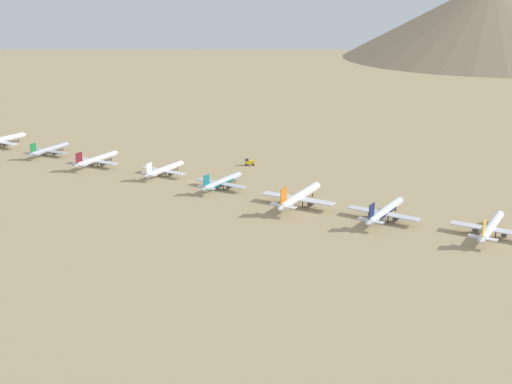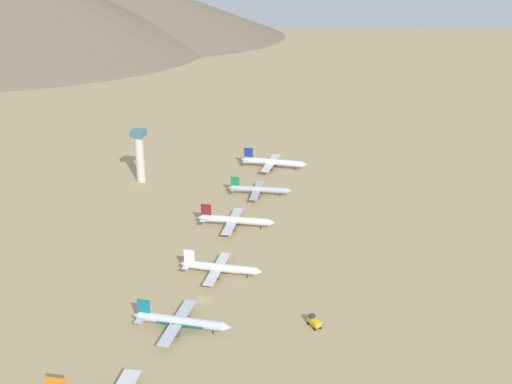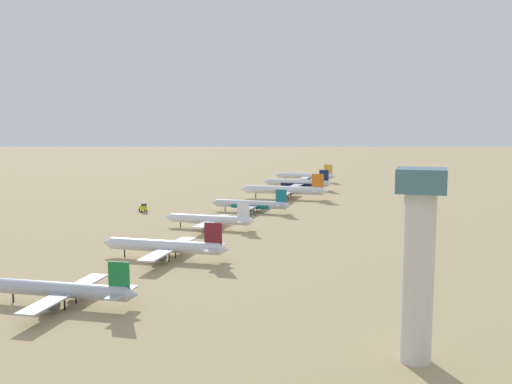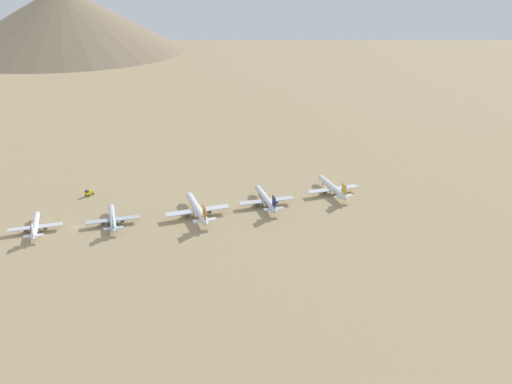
{
  "view_description": "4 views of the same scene",
  "coord_description": "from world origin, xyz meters",
  "px_view_note": "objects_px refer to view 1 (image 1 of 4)",
  "views": [
    {
      "loc": [
        -272.75,
        -214.88,
        104.2
      ],
      "look_at": [
        -6.72,
        -44.31,
        3.54
      ],
      "focal_mm": 47.85,
      "sensor_mm": 36.0,
      "label": 1
    },
    {
      "loc": [
        65.12,
        -192.27,
        123.49
      ],
      "look_at": [
        -3.2,
        103.73,
        3.27
      ],
      "focal_mm": 43.8,
      "sensor_mm": 36.0,
      "label": 2
    },
    {
      "loc": [
        -72.52,
        198.39,
        36.19
      ],
      "look_at": [
        2.79,
        -39.97,
        6.34
      ],
      "focal_mm": 38.52,
      "sensor_mm": 36.0,
      "label": 3
    },
    {
      "loc": [
        -281.97,
        -21.34,
        133.74
      ],
      "look_at": [
        4.77,
        -104.16,
        6.67
      ],
      "focal_mm": 38.15,
      "sensor_mm": 36.0,
      "label": 4
    }
  ],
  "objects_px": {
    "parked_jet_5": "(96,160)",
    "parked_jet_6": "(49,150)",
    "service_truck": "(249,162)",
    "parked_jet_0": "(491,227)",
    "parked_jet_1": "(385,212)",
    "parked_jet_4": "(165,169)",
    "parked_jet_2": "(299,197)",
    "parked_jet_7": "(0,140)",
    "parked_jet_3": "(222,182)"
  },
  "relations": [
    {
      "from": "parked_jet_7",
      "to": "service_truck",
      "type": "relative_size",
      "value": 7.29
    },
    {
      "from": "parked_jet_2",
      "to": "parked_jet_6",
      "type": "xyz_separation_m",
      "value": [
        1.23,
        174.33,
        -1.05
      ]
    },
    {
      "from": "parked_jet_3",
      "to": "parked_jet_6",
      "type": "xyz_separation_m",
      "value": [
        -1.34,
        127.57,
        -0.08
      ]
    },
    {
      "from": "parked_jet_7",
      "to": "parked_jet_4",
      "type": "bearing_deg",
      "value": -87.69
    },
    {
      "from": "parked_jet_0",
      "to": "parked_jet_6",
      "type": "relative_size",
      "value": 1.19
    },
    {
      "from": "parked_jet_0",
      "to": "parked_jet_1",
      "type": "bearing_deg",
      "value": 96.86
    },
    {
      "from": "service_truck",
      "to": "parked_jet_0",
      "type": "bearing_deg",
      "value": -104.82
    },
    {
      "from": "parked_jet_4",
      "to": "parked_jet_7",
      "type": "bearing_deg",
      "value": 92.31
    },
    {
      "from": "parked_jet_5",
      "to": "service_truck",
      "type": "height_order",
      "value": "parked_jet_5"
    },
    {
      "from": "parked_jet_1",
      "to": "parked_jet_0",
      "type": "bearing_deg",
      "value": -83.14
    },
    {
      "from": "parked_jet_5",
      "to": "parked_jet_7",
      "type": "relative_size",
      "value": 0.93
    },
    {
      "from": "parked_jet_4",
      "to": "parked_jet_7",
      "type": "distance_m",
      "value": 131.33
    },
    {
      "from": "parked_jet_1",
      "to": "parked_jet_5",
      "type": "height_order",
      "value": "parked_jet_1"
    },
    {
      "from": "parked_jet_1",
      "to": "parked_jet_2",
      "type": "distance_m",
      "value": 41.9
    },
    {
      "from": "parked_jet_2",
      "to": "parked_jet_5",
      "type": "bearing_deg",
      "value": 90.34
    },
    {
      "from": "service_truck",
      "to": "parked_jet_3",
      "type": "bearing_deg",
      "value": -164.38
    },
    {
      "from": "parked_jet_2",
      "to": "parked_jet_4",
      "type": "relative_size",
      "value": 1.32
    },
    {
      "from": "parked_jet_1",
      "to": "parked_jet_2",
      "type": "xyz_separation_m",
      "value": [
        -3.06,
        41.78,
        0.46
      ]
    },
    {
      "from": "parked_jet_3",
      "to": "service_truck",
      "type": "height_order",
      "value": "parked_jet_3"
    },
    {
      "from": "parked_jet_0",
      "to": "parked_jet_7",
      "type": "distance_m",
      "value": 304.99
    },
    {
      "from": "parked_jet_7",
      "to": "parked_jet_1",
      "type": "bearing_deg",
      "value": -89.28
    },
    {
      "from": "parked_jet_0",
      "to": "parked_jet_6",
      "type": "xyz_separation_m",
      "value": [
        -7.25,
        261.11,
        -0.63
      ]
    },
    {
      "from": "parked_jet_2",
      "to": "parked_jet_3",
      "type": "relative_size",
      "value": 1.27
    },
    {
      "from": "parked_jet_3",
      "to": "parked_jet_7",
      "type": "distance_m",
      "value": 171.35
    },
    {
      "from": "parked_jet_1",
      "to": "parked_jet_7",
      "type": "relative_size",
      "value": 1.01
    },
    {
      "from": "parked_jet_1",
      "to": "parked_jet_6",
      "type": "relative_size",
      "value": 1.19
    },
    {
      "from": "parked_jet_1",
      "to": "parked_jet_4",
      "type": "xyz_separation_m",
      "value": [
        2.04,
        128.64,
        -0.63
      ]
    },
    {
      "from": "parked_jet_2",
      "to": "service_truck",
      "type": "distance_m",
      "value": 75.7
    },
    {
      "from": "parked_jet_0",
      "to": "service_truck",
      "type": "bearing_deg",
      "value": 75.18
    },
    {
      "from": "parked_jet_5",
      "to": "parked_jet_1",
      "type": "bearing_deg",
      "value": -88.74
    },
    {
      "from": "service_truck",
      "to": "parked_jet_7",
      "type": "bearing_deg",
      "value": 106.59
    },
    {
      "from": "parked_jet_6",
      "to": "parked_jet_0",
      "type": "bearing_deg",
      "value": -88.41
    },
    {
      "from": "parked_jet_1",
      "to": "parked_jet_6",
      "type": "xyz_separation_m",
      "value": [
        -1.83,
        216.11,
        -0.59
      ]
    },
    {
      "from": "parked_jet_3",
      "to": "parked_jet_4",
      "type": "distance_m",
      "value": 40.18
    },
    {
      "from": "parked_jet_1",
      "to": "service_truck",
      "type": "xyz_separation_m",
      "value": [
        44.06,
        100.99,
        -1.84
      ]
    },
    {
      "from": "parked_jet_4",
      "to": "parked_jet_6",
      "type": "relative_size",
      "value": 1.0
    },
    {
      "from": "parked_jet_5",
      "to": "parked_jet_2",
      "type": "bearing_deg",
      "value": -89.66
    },
    {
      "from": "parked_jet_4",
      "to": "service_truck",
      "type": "xyz_separation_m",
      "value": [
        42.02,
        -27.65,
        -1.21
      ]
    },
    {
      "from": "parked_jet_4",
      "to": "parked_jet_7",
      "type": "relative_size",
      "value": 0.85
    },
    {
      "from": "parked_jet_0",
      "to": "parked_jet_2",
      "type": "relative_size",
      "value": 0.9
    },
    {
      "from": "parked_jet_1",
      "to": "parked_jet_5",
      "type": "bearing_deg",
      "value": 91.26
    },
    {
      "from": "parked_jet_1",
      "to": "parked_jet_6",
      "type": "bearing_deg",
      "value": 90.48
    },
    {
      "from": "parked_jet_0",
      "to": "parked_jet_3",
      "type": "relative_size",
      "value": 1.15
    },
    {
      "from": "parked_jet_3",
      "to": "parked_jet_5",
      "type": "height_order",
      "value": "parked_jet_5"
    },
    {
      "from": "parked_jet_3",
      "to": "parked_jet_5",
      "type": "xyz_separation_m",
      "value": [
        -3.35,
        85.7,
        0.22
      ]
    },
    {
      "from": "parked_jet_2",
      "to": "parked_jet_3",
      "type": "height_order",
      "value": "parked_jet_2"
    },
    {
      "from": "parked_jet_1",
      "to": "parked_jet_7",
      "type": "xyz_separation_m",
      "value": [
        -3.27,
        259.86,
        -0.01
      ]
    },
    {
      "from": "parked_jet_4",
      "to": "service_truck",
      "type": "distance_m",
      "value": 50.31
    },
    {
      "from": "parked_jet_1",
      "to": "parked_jet_7",
      "type": "bearing_deg",
      "value": 90.72
    },
    {
      "from": "parked_jet_5",
      "to": "parked_jet_6",
      "type": "bearing_deg",
      "value": 87.25
    }
  ]
}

